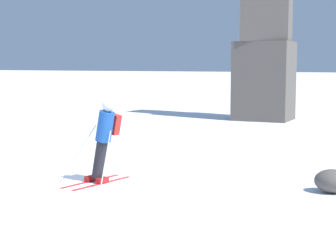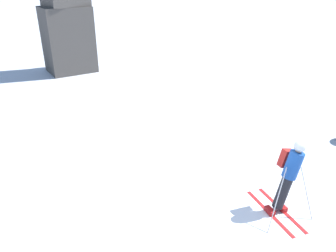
{
  "view_description": "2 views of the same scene",
  "coord_description": "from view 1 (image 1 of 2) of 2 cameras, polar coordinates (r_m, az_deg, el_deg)",
  "views": [
    {
      "loc": [
        7.41,
        -10.43,
        2.64
      ],
      "look_at": [
        0.92,
        3.6,
        0.9
      ],
      "focal_mm": 60.0,
      "sensor_mm": 36.0,
      "label": 1
    },
    {
      "loc": [
        -4.8,
        -3.96,
        5.33
      ],
      "look_at": [
        -0.07,
        3.5,
        1.15
      ],
      "focal_mm": 35.0,
      "sensor_mm": 36.0,
      "label": 2
    }
  ],
  "objects": [
    {
      "name": "ground_plane",
      "position": [
        13.06,
        -10.39,
        -5.34
      ],
      "size": [
        300.0,
        300.0,
        0.0
      ],
      "primitive_type": "plane",
      "color": "white"
    },
    {
      "name": "skier",
      "position": [
        12.29,
        -6.48,
        -0.98
      ],
      "size": [
        1.3,
        1.85,
        1.91
      ],
      "rotation": [
        0.0,
        0.0,
        -0.21
      ],
      "color": "red",
      "rests_on": "ground"
    },
    {
      "name": "rock_pillar",
      "position": [
        26.43,
        9.87,
        9.99
      ],
      "size": [
        2.53,
        2.22,
        10.33
      ],
      "color": "#4C4742",
      "rests_on": "ground"
    },
    {
      "name": "exposed_boulder_1",
      "position": [
        11.98,
        16.39,
        -5.39
      ],
      "size": [
        0.75,
        0.63,
        0.48
      ],
      "primitive_type": "ellipsoid",
      "color": "#4C4742",
      "rests_on": "ground"
    }
  ]
}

